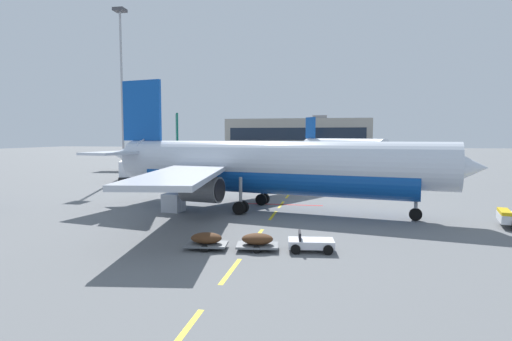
# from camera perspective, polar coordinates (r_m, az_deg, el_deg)

# --- Properties ---
(ground) EXTENTS (400.00, 400.00, 0.00)m
(ground) POSITION_cam_1_polar(r_m,az_deg,el_deg) (60.50, 26.92, -2.09)
(ground) COLOR slate
(apron_paint_markings) EXTENTS (8.00, 95.01, 0.01)m
(apron_paint_markings) POSITION_cam_1_polar(r_m,az_deg,el_deg) (55.66, 5.44, -2.14)
(apron_paint_markings) COLOR yellow
(apron_paint_markings) RESTS_ON ground
(airliner_foreground) EXTENTS (34.65, 33.93, 12.20)m
(airliner_foreground) POSITION_cam_1_polar(r_m,az_deg,el_deg) (36.88, 1.52, 0.58)
(airliner_foreground) COLOR silver
(airliner_foreground) RESTS_ON ground
(airliner_far_center) EXTENTS (28.62, 30.92, 12.09)m
(airliner_far_center) POSITION_cam_1_polar(r_m,az_deg,el_deg) (107.65, 11.53, 3.15)
(airliner_far_center) COLOR silver
(airliner_far_center) RESTS_ON ground
(airliner_far_right) EXTENTS (28.07, 29.41, 10.66)m
(airliner_far_right) POSITION_cam_1_polar(r_m,az_deg,el_deg) (85.96, -11.09, 2.49)
(airliner_far_right) COLOR silver
(airliner_far_right) RESTS_ON ground
(catering_truck) EXTENTS (5.11, 7.36, 3.14)m
(catering_truck) POSITION_cam_1_polar(r_m,az_deg,el_deg) (62.22, -17.08, -0.09)
(catering_truck) COLOR black
(catering_truck) RESTS_ON ground
(fuel_service_truck) EXTENTS (7.39, 4.82, 3.14)m
(fuel_service_truck) POSITION_cam_1_polar(r_m,az_deg,el_deg) (55.77, 17.14, -0.62)
(fuel_service_truck) COLOR black
(fuel_service_truck) RESTS_ON ground
(baggage_train) EXTENTS (8.71, 2.48, 1.14)m
(baggage_train) POSITION_cam_1_polar(r_m,az_deg,el_deg) (24.37, 0.27, -9.72)
(baggage_train) COLOR silver
(baggage_train) RESTS_ON ground
(uld_cargo_container) EXTENTS (1.80, 1.77, 1.60)m
(uld_cargo_container) POSITION_cam_1_polar(r_m,az_deg,el_deg) (37.19, -11.31, -4.37)
(uld_cargo_container) COLOR #B7BCC6
(uld_cargo_container) RESTS_ON ground
(apron_light_mast_near) EXTENTS (1.80, 1.80, 27.21)m
(apron_light_mast_near) POSITION_cam_1_polar(r_m,az_deg,el_deg) (72.59, -18.04, 12.49)
(apron_light_mast_near) COLOR slate
(apron_light_mast_near) RESTS_ON ground
(terminal_satellite) EXTENTS (60.46, 21.75, 15.71)m
(terminal_satellite) POSITION_cam_1_polar(r_m,az_deg,el_deg) (181.08, 5.89, 4.80)
(terminal_satellite) COLOR #9E998E
(terminal_satellite) RESTS_ON ground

